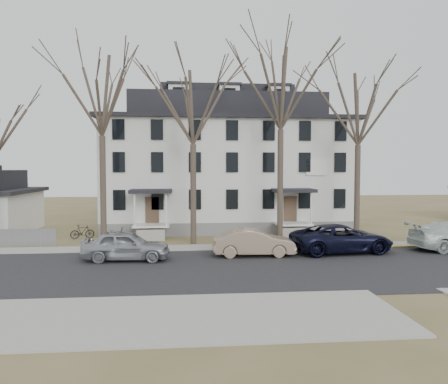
{
  "coord_description": "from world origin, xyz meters",
  "views": [
    {
      "loc": [
        -5.61,
        -19.82,
        5.17
      ],
      "look_at": [
        -2.98,
        9.0,
        3.57
      ],
      "focal_mm": 35.0,
      "sensor_mm": 36.0,
      "label": 1
    }
  ],
  "objects": [
    {
      "name": "ground",
      "position": [
        0.0,
        0.0,
        0.0
      ],
      "size": [
        120.0,
        120.0,
        0.0
      ],
      "primitive_type": "plane",
      "color": "olive",
      "rests_on": "ground"
    },
    {
      "name": "main_road",
      "position": [
        0.0,
        2.0,
        0.0
      ],
      "size": [
        120.0,
        10.0,
        0.04
      ],
      "primitive_type": "cube",
      "color": "#27272A",
      "rests_on": "ground"
    },
    {
      "name": "far_sidewalk",
      "position": [
        0.0,
        8.0,
        0.0
      ],
      "size": [
        120.0,
        2.0,
        0.08
      ],
      "primitive_type": "cube",
      "color": "#A09F97",
      "rests_on": "ground"
    },
    {
      "name": "near_sidewalk_left",
      "position": [
        -8.0,
        -5.0,
        0.0
      ],
      "size": [
        20.0,
        5.0,
        0.08
      ],
      "primitive_type": "cube",
      "color": "#A09F97",
      "rests_on": "ground"
    },
    {
      "name": "yellow_curb",
      "position": [
        5.0,
        7.1,
        0.0
      ],
      "size": [
        14.0,
        0.25,
        0.06
      ],
      "primitive_type": "cube",
      "color": "gold",
      "rests_on": "ground"
    },
    {
      "name": "boarding_house",
      "position": [
        -2.0,
        17.95,
        5.38
      ],
      "size": [
        20.8,
        12.36,
        12.05
      ],
      "color": "slate",
      "rests_on": "ground"
    },
    {
      "name": "tree_far_left",
      "position": [
        -11.0,
        9.8,
        10.34
      ],
      "size": [
        8.4,
        8.4,
        13.72
      ],
      "color": "#473B31",
      "rests_on": "ground"
    },
    {
      "name": "tree_mid_left",
      "position": [
        -5.0,
        9.8,
        9.6
      ],
      "size": [
        7.8,
        7.8,
        12.74
      ],
      "color": "#473B31",
      "rests_on": "ground"
    },
    {
      "name": "tree_center",
      "position": [
        1.0,
        9.8,
        11.08
      ],
      "size": [
        9.0,
        9.0,
        14.7
      ],
      "color": "#473B31",
      "rests_on": "ground"
    },
    {
      "name": "tree_mid_right",
      "position": [
        6.5,
        9.8,
        9.6
      ],
      "size": [
        7.8,
        7.8,
        12.74
      ],
      "color": "#473B31",
      "rests_on": "ground"
    },
    {
      "name": "car_silver",
      "position": [
        -8.85,
        4.59,
        0.82
      ],
      "size": [
        4.92,
        2.19,
        1.64
      ],
      "primitive_type": "imported",
      "rotation": [
        0.0,
        0.0,
        1.52
      ],
      "color": "#9FA2A8",
      "rests_on": "ground"
    },
    {
      "name": "car_tan",
      "position": [
        -1.59,
        5.17,
        0.79
      ],
      "size": [
        4.82,
        1.79,
        1.57
      ],
      "primitive_type": "imported",
      "rotation": [
        0.0,
        0.0,
        1.54
      ],
      "color": "gray",
      "rests_on": "ground"
    },
    {
      "name": "car_navy",
      "position": [
        3.91,
        5.7,
        0.85
      ],
      "size": [
        6.39,
        3.45,
        1.7
      ],
      "primitive_type": "imported",
      "rotation": [
        0.0,
        0.0,
        1.68
      ],
      "color": "black",
      "rests_on": "ground"
    },
    {
      "name": "bicycle_left",
      "position": [
        -10.47,
        11.22,
        0.5
      ],
      "size": [
        1.99,
        1.0,
        1.0
      ],
      "primitive_type": "imported",
      "rotation": [
        0.0,
        0.0,
        1.38
      ],
      "color": "black",
      "rests_on": "ground"
    },
    {
      "name": "bicycle_right",
      "position": [
        -12.98,
        12.33,
        0.51
      ],
      "size": [
        1.75,
        0.9,
        1.01
      ],
      "primitive_type": "imported",
      "rotation": [
        0.0,
        0.0,
        1.83
      ],
      "color": "black",
      "rests_on": "ground"
    }
  ]
}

